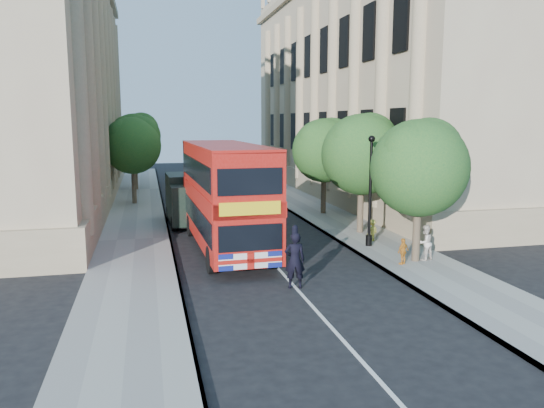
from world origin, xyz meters
TOP-DOWN VIEW (x-y plane):
  - ground at (0.00, 0.00)m, footprint 120.00×120.00m
  - pavement_right at (5.75, 10.00)m, footprint 3.50×80.00m
  - pavement_left at (-5.75, 10.00)m, footprint 3.50×80.00m
  - building_right at (13.80, 24.00)m, footprint 12.00×38.00m
  - building_left at (-13.80, 24.00)m, footprint 12.00×38.00m
  - tree_right_near at (5.84, 3.03)m, footprint 4.00×4.00m
  - tree_right_mid at (5.84, 9.03)m, footprint 4.20×4.20m
  - tree_right_far at (5.84, 15.03)m, footprint 4.00×4.00m
  - tree_left_far at (-5.96, 22.03)m, footprint 4.00×4.00m
  - tree_left_back at (-5.96, 30.03)m, footprint 4.20×4.20m
  - lamp_post at (5.00, 6.00)m, footprint 0.32×0.32m
  - double_decker_bus at (-1.60, 7.20)m, footprint 3.08×10.48m
  - box_van at (-2.90, 13.80)m, footprint 2.21×5.07m
  - police_constable at (-0.04, 1.00)m, footprint 0.80×0.58m
  - woman_pedestrian at (6.23, 3.03)m, footprint 0.87×0.77m
  - child_a at (5.02, 2.60)m, footprint 0.69×0.52m
  - child_b at (5.53, 6.83)m, footprint 0.80×0.68m

SIDE VIEW (x-z plane):
  - ground at x=0.00m, z-range 0.00..0.00m
  - pavement_right at x=5.75m, z-range 0.00..0.12m
  - pavement_left at x=-5.75m, z-range 0.00..0.12m
  - child_b at x=5.53m, z-range 0.12..1.19m
  - child_a at x=5.02m, z-range 0.12..1.21m
  - woman_pedestrian at x=6.23m, z-range 0.12..1.62m
  - police_constable at x=-0.04m, z-range 0.00..2.04m
  - box_van at x=-2.90m, z-range -0.03..2.83m
  - lamp_post at x=5.00m, z-range -0.07..5.09m
  - double_decker_bus at x=-1.60m, z-range 0.25..5.05m
  - tree_right_near at x=5.84m, z-range 1.21..7.29m
  - tree_right_far at x=5.84m, z-range 1.24..7.39m
  - tree_left_far at x=-5.96m, z-range 1.30..7.59m
  - tree_right_mid at x=5.84m, z-range 1.26..7.63m
  - tree_left_back at x=-5.96m, z-range 1.38..8.03m
  - building_right at x=13.80m, z-range 0.00..18.00m
  - building_left at x=-13.80m, z-range 0.00..18.00m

